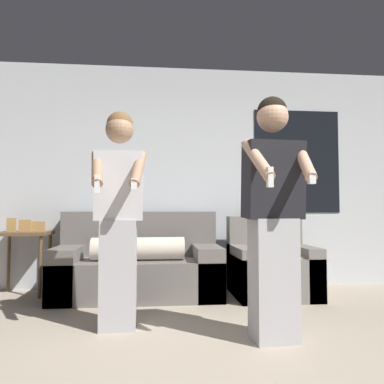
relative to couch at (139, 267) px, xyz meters
The scene contains 6 objects.
wall_back 1.30m from the couch, 35.20° to the left, with size 6.97×0.07×2.70m.
couch is the anchor object (origin of this frame).
armchair 1.45m from the couch, ahead, with size 0.85×0.81×0.86m.
side_table 1.30m from the couch, behind, with size 0.54×0.44×0.84m.
person_left 1.28m from the couch, 95.66° to the right, with size 0.44×0.46×1.72m.
person_right 1.93m from the couch, 56.21° to the right, with size 0.47×0.49×1.75m.
Camera 1 is at (-0.45, -1.95, 0.92)m, focal length 35.00 mm.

